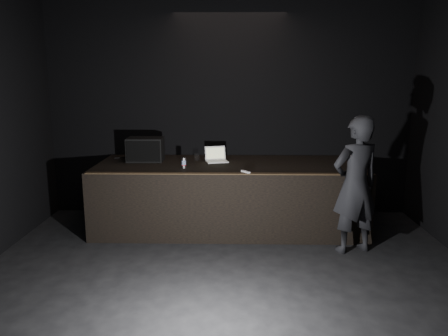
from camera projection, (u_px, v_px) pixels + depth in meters
name	position (u px, v px, depth m)	size (l,w,h in m)	color
ground	(226.00, 322.00, 4.17)	(7.00, 7.00, 0.00)	black
room_walls	(226.00, 109.00, 3.75)	(6.10, 7.10, 3.52)	black
stage_riser	(229.00, 195.00, 6.74)	(4.00, 1.50, 1.00)	black
riser_lip	(228.00, 173.00, 5.94)	(3.92, 0.10, 0.01)	brown
stage_monitor	(145.00, 149.00, 6.82)	(0.56, 0.41, 0.37)	black
cable	(138.00, 156.00, 7.23)	(0.02, 0.02, 0.79)	black
laptop	(216.00, 158.00, 6.82)	(0.39, 0.36, 0.22)	white
beer_can	(184.00, 163.00, 6.31)	(0.06, 0.06, 0.15)	silver
plastic_cup	(197.00, 157.00, 6.87)	(0.09, 0.09, 0.11)	white
wii_remote	(246.00, 172.00, 5.99)	(0.04, 0.16, 0.03)	white
person	(355.00, 185.00, 5.69)	(0.66, 0.44, 1.82)	black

